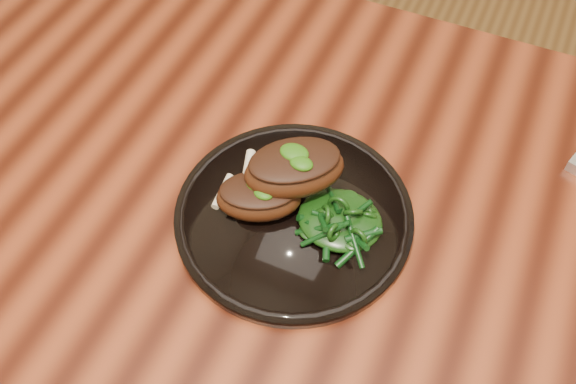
# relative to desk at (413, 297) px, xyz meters

# --- Properties ---
(desk) EXTENTS (1.60, 0.80, 0.75)m
(desk) POSITION_rel_desk_xyz_m (0.00, 0.00, 0.00)
(desk) COLOR black
(desk) RESTS_ON ground
(plate) EXTENTS (0.27, 0.27, 0.02)m
(plate) POSITION_rel_desk_xyz_m (-0.15, -0.01, 0.09)
(plate) COLOR black
(plate) RESTS_ON desk
(lamb_chop_front) EXTENTS (0.11, 0.09, 0.04)m
(lamb_chop_front) POSITION_rel_desk_xyz_m (-0.19, -0.02, 0.12)
(lamb_chop_front) COLOR #3D1B0B
(lamb_chop_front) RESTS_ON plate
(lamb_chop_back) EXTENTS (0.13, 0.12, 0.05)m
(lamb_chop_back) POSITION_rel_desk_xyz_m (-0.16, 0.02, 0.14)
(lamb_chop_back) COLOR #3D1B0B
(lamb_chop_back) RESTS_ON plate
(herb_smear) EXTENTS (0.08, 0.05, 0.01)m
(herb_smear) POSITION_rel_desk_xyz_m (-0.18, 0.05, 0.10)
(herb_smear) COLOR #154107
(herb_smear) RESTS_ON plate
(greens_heap) EXTENTS (0.09, 0.09, 0.04)m
(greens_heap) POSITION_rel_desk_xyz_m (-0.10, -0.00, 0.11)
(greens_heap) COLOR black
(greens_heap) RESTS_ON plate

